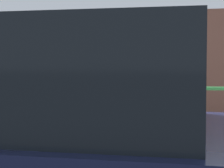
# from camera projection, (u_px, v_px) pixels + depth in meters

# --- Properties ---
(parking_meter) EXTENTS (0.18, 0.19, 1.45)m
(parking_meter) POSITION_uv_depth(u_px,v_px,m) (122.00, 94.00, 4.34)
(parking_meter) COLOR slate
(parking_meter) RESTS_ON sidewalk_curb
(pedestrian_at_meter) EXTENTS (0.70, 0.47, 1.68)m
(pedestrian_at_meter) POSITION_uv_depth(u_px,v_px,m) (77.00, 100.00, 4.66)
(pedestrian_at_meter) COLOR #1E233F
(pedestrian_at_meter) RESTS_ON sidewalk_curb
(parked_sedan_navy) EXTENTS (4.61, 1.84, 1.76)m
(parked_sedan_navy) POSITION_uv_depth(u_px,v_px,m) (35.00, 159.00, 2.68)
(parked_sedan_navy) COLOR #141938
(parked_sedan_navy) RESTS_ON ground
(background_railing) EXTENTS (24.06, 0.06, 1.03)m
(background_railing) POSITION_uv_depth(u_px,v_px,m) (149.00, 104.00, 6.49)
(background_railing) COLOR #2D7A38
(background_railing) RESTS_ON sidewalk_curb
(backdrop_wall) EXTENTS (32.00, 0.50, 2.79)m
(backdrop_wall) POSITION_uv_depth(u_px,v_px,m) (164.00, 69.00, 9.68)
(backdrop_wall) COLOR brown
(backdrop_wall) RESTS_ON ground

